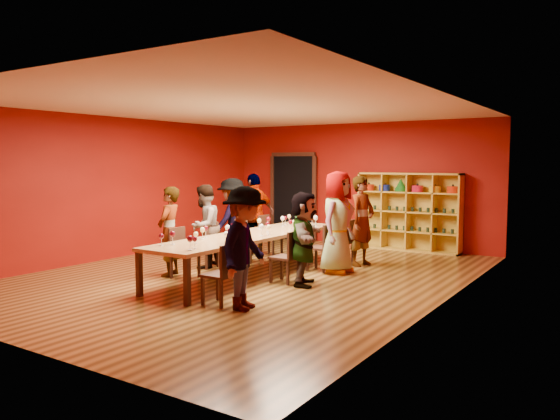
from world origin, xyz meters
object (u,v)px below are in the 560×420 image
at_px(person_left_4, 255,214).
at_px(person_right_4, 362,221).
at_px(wine_bottle, 297,221).
at_px(person_right_3, 337,222).
at_px(person_left_2, 204,226).
at_px(chair_person_right_3, 323,245).
at_px(shelving_unit, 409,208).
at_px(chair_person_left_2, 216,243).
at_px(chair_person_left_1, 182,250).
at_px(person_left_3, 233,219).
at_px(tasting_table, 250,237).
at_px(person_right_2, 304,239).
at_px(chair_person_right_0, 224,271).
at_px(chair_person_right_4, 345,239).
at_px(chair_person_left_3, 246,238).
at_px(person_left_1, 169,231).
at_px(chair_person_right_2, 289,254).
at_px(person_right_0, 245,248).
at_px(chair_person_left_4, 268,233).
at_px(spittoon_bowl, 237,233).

distance_m(person_left_4, person_right_4, 2.54).
bearing_deg(wine_bottle, person_right_3, -20.59).
relative_size(person_left_2, chair_person_right_3, 1.81).
bearing_deg(shelving_unit, chair_person_right_3, -98.57).
distance_m(chair_person_left_2, person_left_4, 1.84).
bearing_deg(chair_person_left_1, person_left_3, 100.04).
height_order(tasting_table, chair_person_right_3, chair_person_right_3).
bearing_deg(shelving_unit, person_right_2, -92.45).
xyz_separation_m(shelving_unit, person_left_3, (-2.64, -3.23, -0.13)).
xyz_separation_m(shelving_unit, person_right_4, (-0.12, -2.32, -0.10)).
bearing_deg(chair_person_right_3, chair_person_right_0, -90.00).
bearing_deg(chair_person_right_4, person_left_2, -138.50).
distance_m(person_right_2, wine_bottle, 2.00).
distance_m(tasting_table, chair_person_right_0, 2.08).
relative_size(chair_person_left_1, person_right_4, 0.50).
height_order(chair_person_left_3, chair_person_right_4, same).
bearing_deg(person_left_1, person_right_4, 119.16).
distance_m(tasting_table, chair_person_right_2, 0.94).
distance_m(person_left_4, chair_person_right_4, 2.21).
height_order(person_left_1, chair_person_right_0, person_left_1).
distance_m(tasting_table, wine_bottle, 1.53).
bearing_deg(person_right_0, chair_person_right_3, -5.48).
bearing_deg(chair_person_left_2, person_left_1, -107.26).
height_order(person_right_4, wine_bottle, person_right_4).
xyz_separation_m(shelving_unit, wine_bottle, (-1.33, -2.80, -0.12)).
bearing_deg(chair_person_right_4, person_left_4, -177.41).
bearing_deg(person_right_4, person_left_2, 136.21).
height_order(person_left_4, person_right_3, person_right_3).
bearing_deg(person_left_2, chair_person_left_4, 158.02).
xyz_separation_m(chair_person_right_0, person_right_4, (0.37, 3.86, 0.39)).
xyz_separation_m(person_right_0, person_right_2, (-0.08, 1.74, -0.08)).
distance_m(person_right_3, spittoon_bowl, 1.91).
height_order(chair_person_right_3, person_right_4, person_right_4).
bearing_deg(person_right_0, tasting_table, 21.87).
relative_size(person_left_3, chair_person_right_2, 1.92).
bearing_deg(person_left_3, person_right_2, 62.87).
xyz_separation_m(person_right_0, chair_person_right_3, (-0.38, 2.96, -0.36)).
bearing_deg(chair_person_right_2, person_right_4, 80.17).
xyz_separation_m(chair_person_left_1, chair_person_right_0, (1.82, -1.07, 0.00)).
distance_m(person_left_2, chair_person_left_4, 1.82).
xyz_separation_m(tasting_table, chair_person_left_3, (-0.91, 1.09, -0.20)).
height_order(shelving_unit, person_right_2, shelving_unit).
xyz_separation_m(shelving_unit, person_left_4, (-2.66, -2.42, -0.09)).
bearing_deg(chair_person_right_0, chair_person_right_2, 90.00).
relative_size(chair_person_left_1, chair_person_left_3, 1.00).
relative_size(tasting_table, person_right_4, 2.54).
xyz_separation_m(chair_person_left_4, spittoon_bowl, (0.92, -2.30, 0.33)).
bearing_deg(person_left_2, chair_person_right_3, 101.61).
height_order(tasting_table, person_right_0, person_right_0).
bearing_deg(person_right_4, tasting_table, 156.64).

